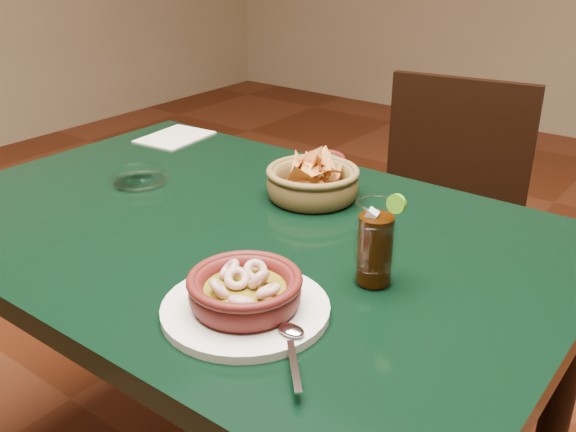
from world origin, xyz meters
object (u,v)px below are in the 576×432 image
Objects in this scene: chip_basket at (313,182)px; cola_drink at (375,244)px; dining_table at (236,270)px; dining_chair at (439,233)px; shrimp_plate at (245,295)px.

cola_drink is (0.27, -0.22, 0.03)m from chip_basket.
dining_chair reaches higher than dining_table.
dining_chair reaches higher than chip_basket.
cola_drink reaches higher than shrimp_plate.
chip_basket reaches higher than shrimp_plate.
cola_drink reaches higher than dining_table.
dining_table is 7.85× the size of cola_drink.
dining_table is 0.35m from cola_drink.
chip_basket is at bearing 76.27° from dining_table.
chip_basket is (-0.17, 0.40, 0.00)m from shrimp_plate.
chip_basket is at bearing 141.09° from cola_drink.
shrimp_plate is 0.21m from cola_drink.
chip_basket is (0.05, 0.18, 0.13)m from dining_table.
cola_drink reaches higher than dining_chair.
dining_table is at bearing -98.07° from dining_chair.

